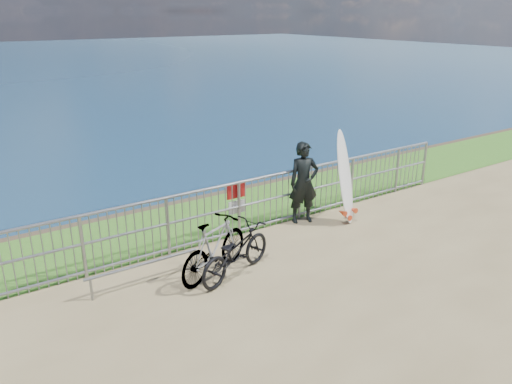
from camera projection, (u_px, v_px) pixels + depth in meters
grass_strip at (232, 212)px, 11.00m from camera, size 120.00×120.00×0.00m
railing at (261, 202)px, 9.95m from camera, size 10.06×0.10×1.13m
surfer at (304, 183)px, 10.24m from camera, size 0.72×0.58×1.71m
surfboard at (345, 181)px, 10.20m from camera, size 0.65×0.61×1.98m
bicycle_near at (236, 252)px, 8.23m from camera, size 1.76×1.10×0.87m
bicycle_far at (215, 247)px, 8.24m from camera, size 1.72×1.09×1.00m
bike_rack at (143, 266)px, 7.99m from camera, size 1.89×0.05×0.39m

